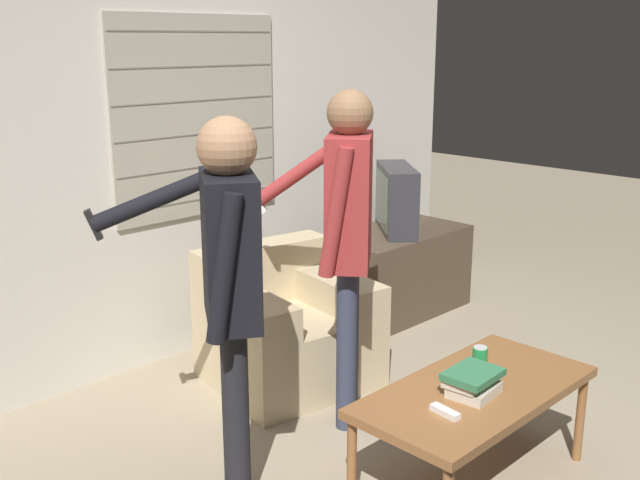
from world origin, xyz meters
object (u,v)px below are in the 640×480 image
Objects in this scene: book_stack at (472,382)px; soda_can at (480,361)px; coffee_table at (475,397)px; tv at (396,199)px; person_right_standing at (347,220)px; spare_remote at (445,412)px; person_left_standing at (228,266)px; armchair_beige at (285,327)px.

soda_can is (0.19, 0.09, 0.01)m from book_stack.
soda_can is (0.12, 0.06, 0.11)m from coffee_table.
tv reaches higher than soda_can.
person_right_standing reaches higher than soda_can.
book_stack is at bearing -135.99° from person_right_standing.
spare_remote is at bearing -4.77° from tv.
book_stack is 0.21m from soda_can.
spare_remote is at bearing -112.91° from person_left_standing.
person_right_standing is at bearing 75.67° from spare_remote.
coffee_table is 0.29m from spare_remote.
person_right_standing is at bearing 83.02° from book_stack.
coffee_table is 0.12m from book_stack.
spare_remote is at bearing -173.61° from book_stack.
tv is 2.38m from person_left_standing.
armchair_beige is 0.58× the size of person_left_standing.
armchair_beige is at bearing 89.10° from soda_can.
armchair_beige is at bearing 39.99° from person_right_standing.
armchair_beige is at bearing 79.57° from spare_remote.
tv is 2.39m from spare_remote.
spare_remote is (-0.22, -0.02, -0.04)m from book_stack.
spare_remote is (-1.70, -1.65, -0.34)m from tv.
tv reaches higher than book_stack.
armchair_beige is at bearing 81.35° from book_stack.
person_right_standing is at bearing 87.83° from coffee_table.
person_right_standing reaches higher than book_stack.
spare_remote is at bearing -149.91° from person_right_standing.
soda_can is at bearing 21.89° from spare_remote.
person_left_standing is at bearing 138.97° from coffee_table.
book_stack is at bearing -1.28° from tv.
person_left_standing is at bearing 45.88° from armchair_beige.
person_left_standing reaches higher than spare_remote.
book_stack is at bearing 12.95° from spare_remote.
spare_remote is (-0.40, -0.11, -0.05)m from soda_can.
armchair_beige is 0.84× the size of coffee_table.
soda_can reaches higher than spare_remote.
book_stack is (-0.21, -1.36, 0.20)m from armchair_beige.
book_stack is 1.91× the size of soda_can.
armchair_beige is 3.84× the size of book_stack.
tv is at bearing 50.01° from soda_can.
coffee_table is at bearing -0.36° from tv.
tv reaches higher than coffee_table.
tv is 2.44× the size of book_stack.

